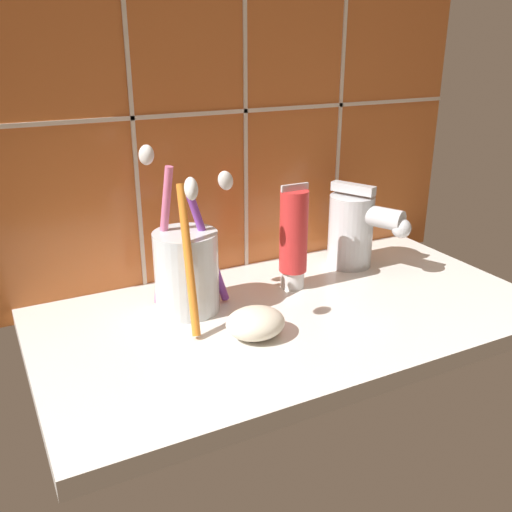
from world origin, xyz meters
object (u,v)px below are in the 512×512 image
Objects in this scene: toothbrush_cup at (187,268)px; soap_bar at (255,323)px; sink_faucet at (355,228)px; toothpaste_tube at (293,238)px.

toothbrush_cup reaches higher than soap_bar.
sink_faucet is at bearing 28.45° from soap_bar.
toothbrush_cup is at bearing 114.16° from soap_bar.
soap_bar is (-9.90, -9.12, -4.98)cm from toothpaste_tube.
sink_faucet is 1.79× the size of soap_bar.
toothbrush_cup is at bearing -179.63° from toothpaste_tube.
toothpaste_tube is at bearing 0.37° from toothbrush_cup.
soap_bar is at bearing -65.84° from toothbrush_cup.
toothbrush_cup is 14.01cm from toothpaste_tube.
toothbrush_cup is 25.02cm from sink_faucet.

